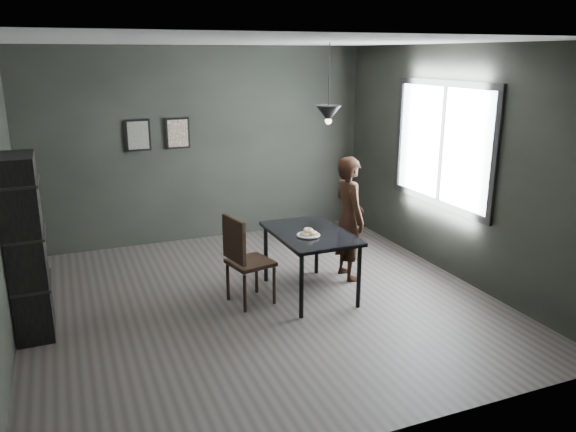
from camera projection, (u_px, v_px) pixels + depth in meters
name	position (u px, v px, depth m)	size (l,w,h in m)	color
ground	(261.00, 301.00, 6.32)	(5.00, 5.00, 0.00)	#332F2C
back_wall	(202.00, 145.00, 8.15)	(5.00, 0.10, 2.80)	black
ceiling	(257.00, 41.00, 5.54)	(5.00, 5.00, 0.02)	silver
window_assembly	(442.00, 145.00, 6.95)	(0.04, 1.96, 1.56)	white
cafe_table	(310.00, 238.00, 6.35)	(0.80, 1.20, 0.75)	black
white_plate	(308.00, 236.00, 6.17)	(0.23, 0.23, 0.01)	silver
donut_pile	(308.00, 232.00, 6.16)	(0.20, 0.15, 0.08)	#F9EBC2
woman	(349.00, 218.00, 6.81)	(0.56, 0.37, 1.52)	black
wood_chair	(243.00, 255.00, 6.10)	(0.52, 0.52, 1.01)	black
shelf_unit	(26.00, 248.00, 5.36)	(0.34, 0.60, 1.80)	black
pendant_lamp	(328.00, 114.00, 6.14)	(0.28, 0.28, 0.86)	black
framed_print_left	(138.00, 135.00, 7.74)	(0.34, 0.04, 0.44)	black
framed_print_right	(178.00, 133.00, 7.94)	(0.34, 0.04, 0.44)	black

